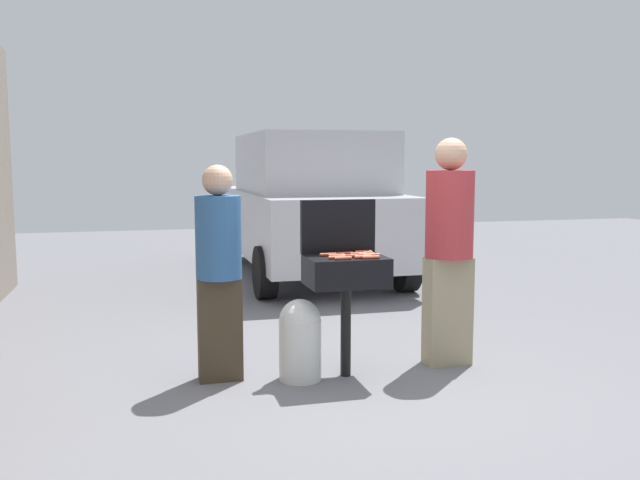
% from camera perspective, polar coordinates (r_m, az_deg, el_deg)
% --- Properties ---
extents(ground_plane, '(24.00, 24.00, 0.00)m').
position_cam_1_polar(ground_plane, '(5.18, 4.11, -11.89)').
color(ground_plane, slate).
extents(bbq_grill, '(0.60, 0.44, 0.93)m').
position_cam_1_polar(bbq_grill, '(5.14, 2.20, -3.00)').
color(bbq_grill, black).
rests_on(bbq_grill, ground).
extents(grill_lid_open, '(0.60, 0.05, 0.42)m').
position_cam_1_polar(grill_lid_open, '(5.30, 1.53, 1.16)').
color(grill_lid_open, black).
rests_on(grill_lid_open, bbq_grill).
extents(hot_dog_0, '(0.13, 0.04, 0.03)m').
position_cam_1_polar(hot_dog_0, '(5.15, 3.93, -1.23)').
color(hot_dog_0, '#C6593D').
rests_on(hot_dog_0, bbq_grill).
extents(hot_dog_1, '(0.13, 0.04, 0.03)m').
position_cam_1_polar(hot_dog_1, '(5.08, 1.40, -1.33)').
color(hot_dog_1, '#C6593D').
rests_on(hot_dog_1, bbq_grill).
extents(hot_dog_2, '(0.13, 0.04, 0.03)m').
position_cam_1_polar(hot_dog_2, '(5.19, 2.12, -1.15)').
color(hot_dog_2, '#AD4228').
rests_on(hot_dog_2, bbq_grill).
extents(hot_dog_3, '(0.13, 0.04, 0.03)m').
position_cam_1_polar(hot_dog_3, '(5.02, 3.62, -1.43)').
color(hot_dog_3, '#C6593D').
rests_on(hot_dog_3, bbq_grill).
extents(hot_dog_4, '(0.13, 0.03, 0.03)m').
position_cam_1_polar(hot_dog_4, '(4.95, 1.95, -1.54)').
color(hot_dog_4, '#C6593D').
rests_on(hot_dog_4, bbq_grill).
extents(hot_dog_5, '(0.13, 0.03, 0.03)m').
position_cam_1_polar(hot_dog_5, '(5.12, 4.35, -1.29)').
color(hot_dog_5, '#C6593D').
rests_on(hot_dog_5, bbq_grill).
extents(hot_dog_6, '(0.13, 0.03, 0.03)m').
position_cam_1_polar(hot_dog_6, '(5.23, 3.77, -1.11)').
color(hot_dog_6, '#AD4228').
rests_on(hot_dog_6, bbq_grill).
extents(hot_dog_7, '(0.13, 0.04, 0.03)m').
position_cam_1_polar(hot_dog_7, '(4.99, 1.41, -1.47)').
color(hot_dog_7, '#C6593D').
rests_on(hot_dog_7, bbq_grill).
extents(hot_dog_8, '(0.13, 0.03, 0.03)m').
position_cam_1_polar(hot_dog_8, '(5.01, 4.31, -1.46)').
color(hot_dog_8, '#C6593D').
rests_on(hot_dog_8, bbq_grill).
extents(hot_dog_9, '(0.13, 0.03, 0.03)m').
position_cam_1_polar(hot_dog_9, '(5.13, 0.69, -1.24)').
color(hot_dog_9, '#AD4228').
rests_on(hot_dog_9, bbq_grill).
extents(hot_dog_10, '(0.13, 0.04, 0.03)m').
position_cam_1_polar(hot_dog_10, '(5.29, 3.67, -1.02)').
color(hot_dog_10, '#B74C33').
rests_on(hot_dog_10, bbq_grill).
extents(hot_dog_11, '(0.13, 0.03, 0.03)m').
position_cam_1_polar(hot_dog_11, '(5.18, 3.24, -1.18)').
color(hot_dog_11, '#C6593D').
rests_on(hot_dog_11, bbq_grill).
extents(hot_dog_12, '(0.13, 0.04, 0.03)m').
position_cam_1_polar(hot_dog_12, '(5.06, 2.54, -1.36)').
color(hot_dog_12, '#B74C33').
rests_on(hot_dog_12, bbq_grill).
extents(hot_dog_13, '(0.13, 0.04, 0.03)m').
position_cam_1_polar(hot_dog_13, '(5.05, 3.63, -1.39)').
color(hot_dog_13, '#AD4228').
rests_on(hot_dog_13, bbq_grill).
extents(propane_tank, '(0.32, 0.32, 0.62)m').
position_cam_1_polar(propane_tank, '(5.14, -1.69, -8.26)').
color(propane_tank, silver).
rests_on(propane_tank, ground).
extents(person_left, '(0.34, 0.34, 1.62)m').
position_cam_1_polar(person_left, '(5.08, -8.52, -2.08)').
color(person_left, '#3F3323').
rests_on(person_left, ground).
extents(person_right, '(0.38, 0.38, 1.83)m').
position_cam_1_polar(person_right, '(5.51, 10.83, -0.26)').
color(person_right, gray).
rests_on(person_right, ground).
extents(parked_minivan, '(2.03, 4.40, 2.02)m').
position_cam_1_polar(parked_minivan, '(9.68, -0.97, 2.99)').
color(parked_minivan, '#B7B7BC').
rests_on(parked_minivan, ground).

